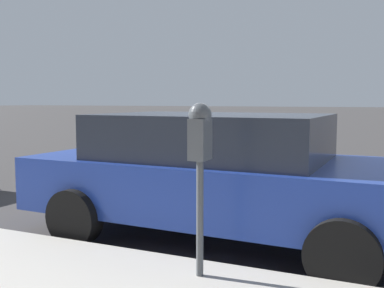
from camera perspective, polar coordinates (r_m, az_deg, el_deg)
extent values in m
plane|color=#3D3A3A|center=(6.42, 5.90, -8.98)|extent=(220.00, 220.00, 0.00)
cylinder|color=#4C5156|center=(3.78, 1.01, -9.43)|extent=(0.06, 0.06, 0.98)
cube|color=#4C5156|center=(3.67, 1.02, 0.59)|extent=(0.20, 0.14, 0.34)
sphere|color=#4C5156|center=(3.65, 1.03, 3.77)|extent=(0.19, 0.19, 0.19)
cube|color=#19389E|center=(3.77, 1.65, 0.07)|extent=(0.01, 0.11, 0.12)
cube|color=black|center=(3.76, 1.65, 1.88)|extent=(0.01, 0.10, 0.08)
cube|color=navy|center=(5.22, 4.36, -5.25)|extent=(2.06, 4.63, 0.62)
cube|color=#232833|center=(5.22, 2.53, 1.01)|extent=(1.77, 2.61, 0.51)
cylinder|color=black|center=(5.91, 20.90, -7.41)|extent=(0.24, 0.65, 0.64)
cylinder|color=black|center=(4.05, 18.59, -13.28)|extent=(0.24, 0.65, 0.64)
cylinder|color=black|center=(6.74, -4.00, -5.48)|extent=(0.24, 0.65, 0.64)
cylinder|color=black|center=(5.19, -14.71, -9.01)|extent=(0.24, 0.65, 0.64)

